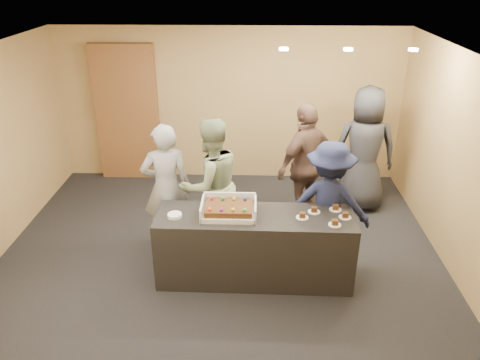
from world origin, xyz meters
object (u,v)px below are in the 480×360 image
Objects in this scene: cake_box at (229,211)px; sheet_cake at (229,208)px; person_sage_man at (211,185)px; person_brown_extra at (306,165)px; serving_counter at (255,247)px; person_navy_man at (328,203)px; person_dark_suit at (364,150)px; storage_cabinet at (127,114)px; plate_stack at (175,215)px; person_server_grey at (166,187)px.

cake_box is 1.17× the size of sheet_cake.
person_sage_man is 1.52m from person_brown_extra.
cake_box reaches higher than serving_counter.
person_navy_man is 0.84× the size of person_dark_suit.
storage_cabinet is at bearing 127.94° from serving_counter.
sheet_cake is at bearing 11.90° from person_brown_extra.
cake_box is (1.96, -2.98, -0.27)m from storage_cabinet.
sheet_cake is 0.30× the size of person_brown_extra.
plate_stack is at bearing -175.17° from serving_counter.
person_navy_man is (3.22, -2.55, -0.37)m from storage_cabinet.
sheet_cake is 1.35m from person_navy_man.
person_brown_extra is at bearing -174.48° from person_server_grey.
person_navy_man is (1.90, 0.52, -0.08)m from plate_stack.
plate_stack is at bearing 39.66° from person_dark_suit.
cake_box is at bearing -56.67° from storage_cabinet.
plate_stack is 0.09× the size of person_brown_extra.
cake_box is at bearing 126.34° from person_server_grey.
sheet_cake is at bearing 6.01° from plate_stack.
storage_cabinet is at bearing -12.41° from person_dark_suit.
person_sage_man is at bearing 29.81° from person_dark_suit.
person_brown_extra is at bearing -67.25° from person_navy_man.
person_server_grey is (-0.88, 0.70, -0.05)m from cake_box.
storage_cabinet reaches higher than plate_stack.
person_navy_man is at bearing 15.22° from plate_stack.
storage_cabinet is 14.24× the size of plate_stack.
person_brown_extra is at bearing 41.96° from plate_stack.
storage_cabinet is 4.12m from person_navy_man.
sheet_cake is (-0.00, -0.02, 0.05)m from cake_box.
person_sage_man reaches higher than cake_box.
person_dark_suit reaches higher than person_brown_extra.
person_server_grey is (1.07, -2.27, -0.31)m from storage_cabinet.
person_navy_man is at bearing 26.29° from serving_counter.
sheet_cake is at bearing 46.51° from person_dark_suit.
cake_box is 0.37× the size of person_server_grey.
person_brown_extra reaches higher than sheet_cake.
person_server_grey is 3.14m from person_dark_suit.
serving_counter is 2.64m from person_dark_suit.
cake_box is 0.79m from person_sage_man.
storage_cabinet reaches higher than person_server_grey.
plate_stack is 0.09× the size of person_sage_man.
person_server_grey is at bearing -30.22° from person_sage_man.
person_sage_man is (1.67, -2.24, -0.28)m from storage_cabinet.
storage_cabinet reaches higher than cake_box.
serving_counter is at bearing 95.32° from person_sage_man.
person_server_grey is 0.90× the size of person_dark_suit.
person_navy_man is (2.14, -0.28, -0.06)m from person_server_grey.
sheet_cake is at bearing -90.89° from cake_box.
plate_stack is 0.90m from person_sage_man.
storage_cabinet reaches higher than person_navy_man.
person_sage_man reaches higher than sheet_cake.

